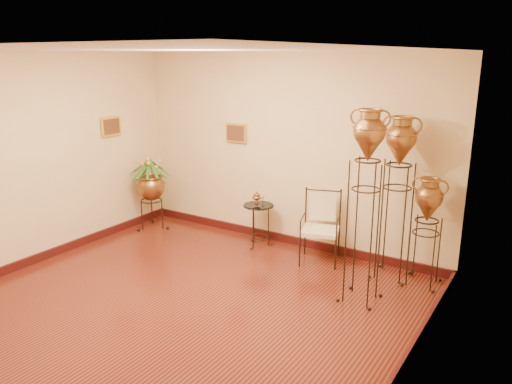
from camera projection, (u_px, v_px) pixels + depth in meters
The scene contains 8 objects.
ground at pixel (175, 309), 5.58m from camera, with size 5.00×5.00×0.00m, color #5E2516.
room_shell at pixel (168, 157), 5.13m from camera, with size 5.02×5.02×2.81m.
amphora_tall at pixel (365, 206), 5.52m from camera, with size 0.58×0.58×2.23m.
amphora_mid at pixel (396, 198), 6.14m from camera, with size 0.59×0.59×2.08m.
amphora_short at pixel (426, 231), 6.04m from camera, with size 0.49×0.49×1.38m.
planter_urn at pixel (150, 183), 8.04m from camera, with size 0.78×0.78×1.35m.
armchair at pixel (320, 228), 6.74m from camera, with size 0.68×0.65×0.98m.
side_table at pixel (258, 224), 7.37m from camera, with size 0.52×0.52×0.80m.
Camera 1 is at (3.46, -3.76, 2.75)m, focal length 35.00 mm.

